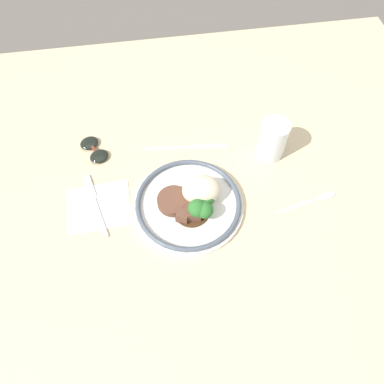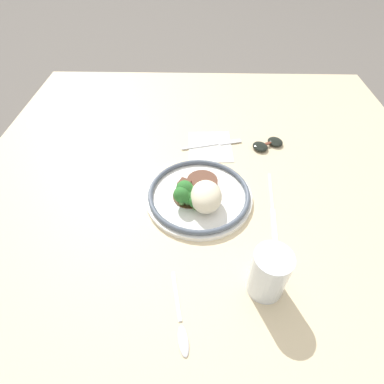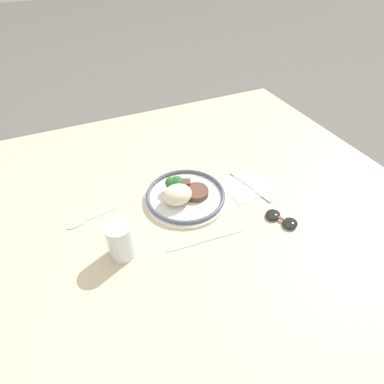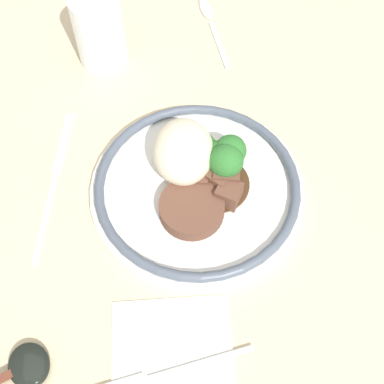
{
  "view_description": "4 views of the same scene",
  "coord_description": "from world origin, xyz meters",
  "px_view_note": "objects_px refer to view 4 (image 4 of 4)",
  "views": [
    {
      "loc": [
        -0.08,
        -0.45,
        0.81
      ],
      "look_at": [
        -0.01,
        0.0,
        0.07
      ],
      "focal_mm": 35.0,
      "sensor_mm": 36.0,
      "label": 1
    },
    {
      "loc": [
        0.48,
        -0.02,
        0.58
      ],
      "look_at": [
        -0.02,
        -0.03,
        0.06
      ],
      "focal_mm": 28.0,
      "sensor_mm": 36.0,
      "label": 2
    },
    {
      "loc": [
        0.24,
        0.62,
        0.69
      ],
      "look_at": [
        -0.04,
        0.01,
        0.08
      ],
      "focal_mm": 28.0,
      "sensor_mm": 36.0,
      "label": 3
    },
    {
      "loc": [
        -0.37,
        0.0,
        0.6
      ],
      "look_at": [
        -0.04,
        -0.01,
        0.06
      ],
      "focal_mm": 50.0,
      "sensor_mm": 36.0,
      "label": 4
    }
  ],
  "objects_px": {
    "plate": "(199,179)",
    "fork": "(152,379)",
    "juice_glass": "(101,33)",
    "knife": "(56,177)",
    "sunglasses": "(5,378)",
    "spoon": "(210,17)"
  },
  "relations": [
    {
      "from": "fork",
      "to": "spoon",
      "type": "relative_size",
      "value": 1.15
    },
    {
      "from": "spoon",
      "to": "plate",
      "type": "bearing_deg",
      "value": 163.37
    },
    {
      "from": "juice_glass",
      "to": "knife",
      "type": "height_order",
      "value": "juice_glass"
    },
    {
      "from": "juice_glass",
      "to": "knife",
      "type": "bearing_deg",
      "value": 166.32
    },
    {
      "from": "plate",
      "to": "fork",
      "type": "distance_m",
      "value": 0.24
    },
    {
      "from": "plate",
      "to": "knife",
      "type": "relative_size",
      "value": 1.18
    },
    {
      "from": "knife",
      "to": "sunglasses",
      "type": "relative_size",
      "value": 2.06
    },
    {
      "from": "plate",
      "to": "spoon",
      "type": "relative_size",
      "value": 1.66
    },
    {
      "from": "plate",
      "to": "spoon",
      "type": "height_order",
      "value": "plate"
    },
    {
      "from": "plate",
      "to": "fork",
      "type": "bearing_deg",
      "value": 166.25
    },
    {
      "from": "plate",
      "to": "sunglasses",
      "type": "xyz_separation_m",
      "value": [
        -0.22,
        0.2,
        -0.01
      ]
    },
    {
      "from": "fork",
      "to": "plate",
      "type": "bearing_deg",
      "value": -118.36
    },
    {
      "from": "spoon",
      "to": "sunglasses",
      "type": "relative_size",
      "value": 1.46
    },
    {
      "from": "sunglasses",
      "to": "fork",
      "type": "bearing_deg",
      "value": -118.55
    },
    {
      "from": "fork",
      "to": "knife",
      "type": "xyz_separation_m",
      "value": [
        0.25,
        0.12,
        -0.0
      ]
    },
    {
      "from": "juice_glass",
      "to": "sunglasses",
      "type": "relative_size",
      "value": 0.99
    },
    {
      "from": "spoon",
      "to": "fork",
      "type": "bearing_deg",
      "value": 159.62
    },
    {
      "from": "plate",
      "to": "fork",
      "type": "relative_size",
      "value": 1.45
    },
    {
      "from": "juice_glass",
      "to": "fork",
      "type": "relative_size",
      "value": 0.59
    },
    {
      "from": "juice_glass",
      "to": "sunglasses",
      "type": "distance_m",
      "value": 0.46
    },
    {
      "from": "knife",
      "to": "sunglasses",
      "type": "xyz_separation_m",
      "value": [
        -0.24,
        0.03,
        0.01
      ]
    },
    {
      "from": "juice_glass",
      "to": "fork",
      "type": "height_order",
      "value": "juice_glass"
    }
  ]
}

